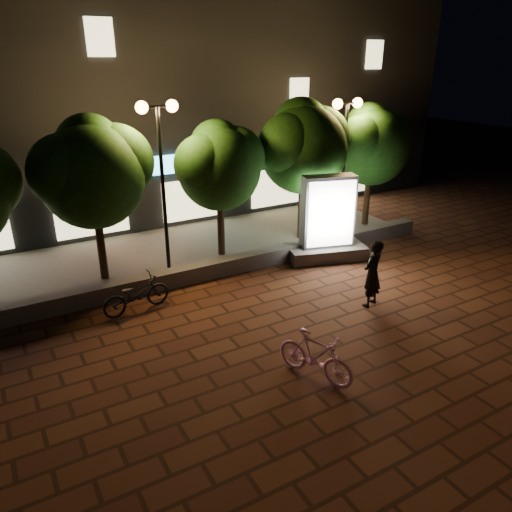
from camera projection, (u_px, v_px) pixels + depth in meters
ground at (298, 330)px, 12.21m from camera, size 80.00×80.00×0.00m
retaining_wall at (227, 266)px, 15.32m from camera, size 16.00×0.45×0.50m
sidewalk at (196, 247)px, 17.41m from camera, size 16.00×5.00×0.08m
building_block at (130, 92)px, 20.72m from camera, size 28.00×8.12×11.30m
tree_left at (93, 169)px, 13.69m from camera, size 3.60×3.00×4.89m
tree_mid at (220, 163)px, 15.62m from camera, size 3.24×2.70×4.50m
tree_right at (304, 144)px, 17.01m from camera, size 3.72×3.10×5.07m
tree_far_right at (372, 142)px, 18.56m from camera, size 3.48×2.90×4.76m
street_lamp_left at (160, 144)px, 14.15m from camera, size 1.26×0.36×5.18m
street_lamp_right at (346, 132)px, 17.43m from camera, size 1.26×0.36×4.98m
ad_kiosk at (327, 226)px, 16.20m from camera, size 2.90×2.01×2.85m
scooter_pink at (315, 356)px, 10.18m from camera, size 1.16×1.86×1.09m
rider at (372, 274)px, 13.08m from camera, size 0.81×0.67×1.90m
scooter_parked at (136, 294)px, 12.94m from camera, size 1.95×0.91×0.99m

